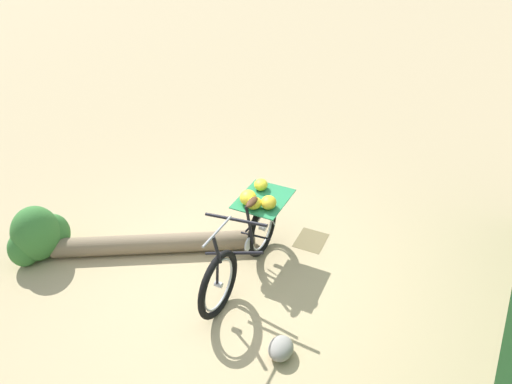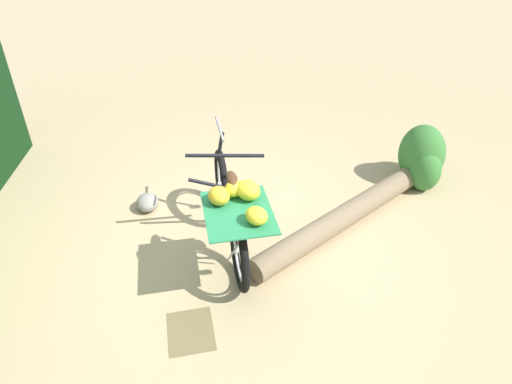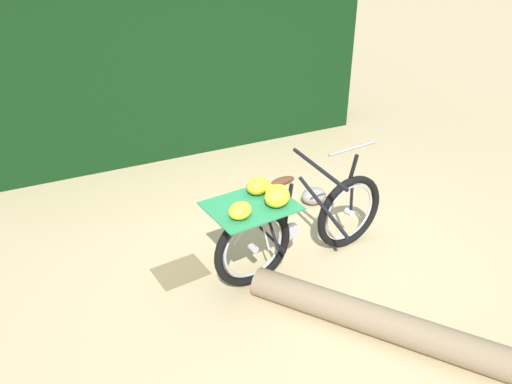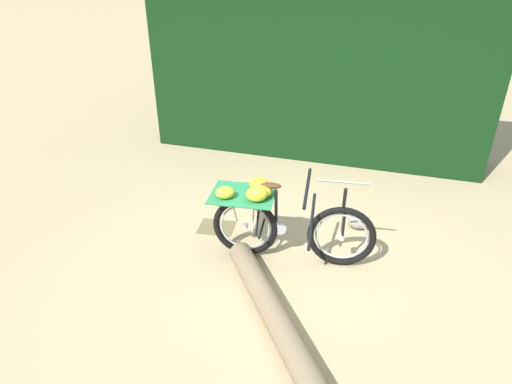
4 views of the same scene
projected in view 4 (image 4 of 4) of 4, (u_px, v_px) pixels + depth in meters
ground_plane at (289, 255)px, 5.03m from camera, size 60.00×60.00×0.00m
foliage_hedge at (316, 75)px, 7.01m from camera, size 5.41×1.57×2.64m
bicycle at (282, 221)px, 4.74m from camera, size 1.78×0.71×1.03m
fallen_log at (282, 330)px, 3.87m from camera, size 1.42×2.26×0.24m
path_stone at (359, 221)px, 5.48m from camera, size 0.28×0.23×0.18m
leaf_litter_patch at (217, 227)px, 5.52m from camera, size 0.44×0.36×0.01m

